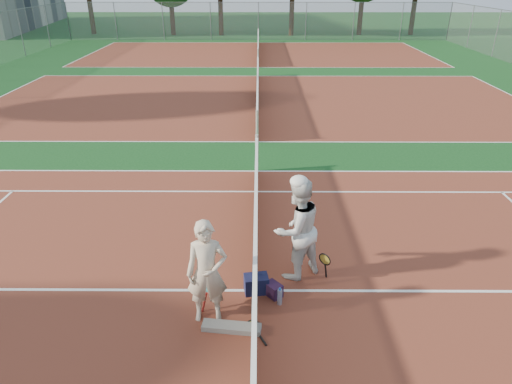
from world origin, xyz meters
TOP-DOWN VIEW (x-y plane):
  - ground at (0.00, 0.00)m, footprint 130.00×130.00m
  - court_main at (0.00, 0.00)m, footprint 23.77×10.97m
  - court_far_a at (0.00, 13.50)m, footprint 23.77×10.97m
  - court_far_b at (0.00, 27.00)m, footprint 23.77×10.97m
  - net_main at (0.00, 0.00)m, footprint 0.10×10.98m
  - net_far_a at (0.00, 13.50)m, footprint 0.10×10.98m
  - net_far_b at (0.00, 27.00)m, footprint 0.10×10.98m
  - fence_back at (0.00, 34.00)m, footprint 32.00×0.06m
  - player_a at (-0.76, -0.70)m, footprint 0.68×0.47m
  - player_b at (0.75, 0.52)m, footprint 1.21×1.15m
  - racket_red at (-0.79, -0.43)m, footprint 0.37×0.37m
  - racket_black_held at (1.26, 0.32)m, footprint 0.32×0.31m
  - racket_spare at (-0.03, -0.93)m, footprint 0.50×0.66m
  - sports_bag_navy at (0.02, -0.02)m, footprint 0.46×0.35m
  - sports_bag_purple at (0.32, -0.13)m, footprint 0.36×0.37m
  - net_cover_canvas at (-0.37, -1.00)m, footprint 0.96×0.33m
  - water_bottle at (0.42, -0.36)m, footprint 0.09×0.09m

SIDE VIEW (x-z plane):
  - ground at x=0.00m, z-range 0.00..0.00m
  - court_main at x=0.00m, z-range 0.00..0.01m
  - court_far_a at x=0.00m, z-range 0.00..0.01m
  - court_far_b at x=0.00m, z-range 0.00..0.01m
  - racket_spare at x=-0.03m, z-range 0.00..0.03m
  - net_cover_canvas at x=-0.37m, z-range 0.00..0.10m
  - sports_bag_purple at x=0.32m, z-range 0.00..0.25m
  - water_bottle at x=0.42m, z-range 0.00..0.30m
  - sports_bag_navy at x=0.02m, z-range 0.00..0.33m
  - racket_red at x=-0.79m, z-range 0.00..0.57m
  - racket_black_held at x=1.26m, z-range 0.00..0.59m
  - net_main at x=0.00m, z-range 0.00..1.02m
  - net_far_a at x=0.00m, z-range 0.00..1.02m
  - net_far_b at x=0.00m, z-range 0.00..1.02m
  - player_a at x=-0.76m, z-range 0.00..1.80m
  - player_b at x=0.75m, z-range 0.00..1.97m
  - fence_back at x=0.00m, z-range 0.00..3.00m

